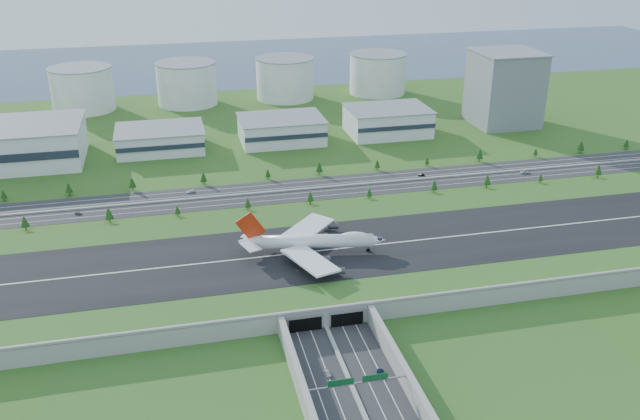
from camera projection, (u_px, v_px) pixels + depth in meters
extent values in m
plane|color=#2B581B|center=(301.00, 269.00, 314.03)|extent=(1200.00, 1200.00, 0.00)
cube|color=gray|center=(301.00, 261.00, 312.41)|extent=(520.00, 100.00, 8.00)
cube|color=#274D1A|center=(301.00, 253.00, 310.76)|extent=(520.00, 100.00, 0.16)
cube|color=black|center=(301.00, 253.00, 310.71)|extent=(520.00, 58.00, 0.12)
cube|color=silver|center=(301.00, 253.00, 310.68)|extent=(520.00, 0.90, 0.02)
cube|color=gray|center=(326.00, 308.00, 266.55)|extent=(520.00, 1.20, 1.20)
cube|color=gray|center=(308.00, 409.00, 219.56)|extent=(2.40, 100.00, 8.00)
cube|color=gray|center=(414.00, 392.00, 227.13)|extent=(2.40, 100.00, 8.00)
cube|color=black|center=(305.00, 324.00, 266.26)|extent=(13.00, 1.20, 6.00)
cube|color=black|center=(347.00, 318.00, 269.79)|extent=(13.00, 1.20, 6.00)
cylinder|color=gray|center=(302.00, 400.00, 224.05)|extent=(0.70, 0.70, 7.00)
cylinder|color=gray|center=(411.00, 384.00, 231.95)|extent=(0.70, 0.70, 7.00)
cube|color=gray|center=(358.00, 383.00, 226.50)|extent=(38.00, 0.50, 0.50)
cube|color=#0C4C23|center=(341.00, 382.00, 224.60)|extent=(9.00, 0.30, 2.40)
cube|color=#0C4C23|center=(375.00, 377.00, 227.10)|extent=(9.00, 0.30, 2.40)
cube|color=#28282B|center=(268.00, 193.00, 398.62)|extent=(560.00, 36.00, 0.12)
cylinder|color=#3D2819|center=(26.00, 228.00, 351.26)|extent=(0.50, 0.50, 2.78)
cone|color=#123D10|center=(25.00, 222.00, 349.82)|extent=(4.32, 4.32, 5.55)
cylinder|color=#3D2819|center=(110.00, 220.00, 359.97)|extent=(0.50, 0.50, 2.94)
cone|color=#123D10|center=(109.00, 214.00, 358.45)|extent=(4.57, 4.57, 5.88)
cylinder|color=#3D2819|center=(178.00, 214.00, 367.55)|extent=(0.50, 0.50, 2.13)
cone|color=#123D10|center=(177.00, 210.00, 366.45)|extent=(3.31, 3.31, 4.26)
cylinder|color=#3D2819|center=(248.00, 208.00, 375.47)|extent=(0.50, 0.50, 2.37)
cone|color=#123D10|center=(248.00, 203.00, 374.24)|extent=(3.69, 3.69, 4.74)
cylinder|color=#3D2819|center=(310.00, 202.00, 382.79)|extent=(0.50, 0.50, 2.62)
cone|color=#123D10|center=(310.00, 196.00, 381.44)|extent=(4.08, 4.08, 5.24)
cylinder|color=#3D2819|center=(369.00, 197.00, 390.12)|extent=(0.50, 0.50, 2.21)
cone|color=#123D10|center=(369.00, 192.00, 388.97)|extent=(3.44, 3.44, 4.42)
cylinder|color=#3D2819|center=(434.00, 190.00, 398.29)|extent=(0.50, 0.50, 2.73)
cone|color=#123D10|center=(434.00, 185.00, 396.88)|extent=(4.25, 4.25, 5.46)
cylinder|color=#3D2819|center=(487.00, 185.00, 405.26)|extent=(0.50, 0.50, 2.95)
cone|color=#123D10|center=(487.00, 180.00, 403.74)|extent=(4.59, 4.59, 5.91)
cylinder|color=#3D2819|center=(540.00, 181.00, 412.81)|extent=(0.50, 0.50, 2.06)
cone|color=#123D10|center=(541.00, 177.00, 411.74)|extent=(3.21, 3.21, 4.12)
cylinder|color=#3D2819|center=(597.00, 175.00, 420.80)|extent=(0.50, 0.50, 3.01)
cone|color=#123D10|center=(598.00, 170.00, 419.25)|extent=(4.68, 4.68, 6.01)
cylinder|color=#3D2819|center=(4.00, 199.00, 386.75)|extent=(0.50, 0.50, 2.34)
cone|color=#123D10|center=(3.00, 194.00, 385.54)|extent=(3.65, 3.65, 4.69)
cylinder|color=#3D2819|center=(70.00, 193.00, 394.08)|extent=(0.50, 0.50, 2.69)
cone|color=#123D10|center=(69.00, 188.00, 392.69)|extent=(4.18, 4.18, 5.38)
cylinder|color=#3D2819|center=(133.00, 188.00, 401.48)|extent=(0.50, 0.50, 2.83)
cone|color=#123D10|center=(132.00, 183.00, 400.02)|extent=(4.40, 4.40, 5.65)
cylinder|color=#3D2819|center=(204.00, 182.00, 410.21)|extent=(0.50, 0.50, 2.68)
cone|color=#123D10|center=(203.00, 177.00, 408.82)|extent=(4.17, 4.17, 5.37)
cylinder|color=#3D2819|center=(268.00, 177.00, 418.48)|extent=(0.50, 0.50, 2.25)
cone|color=#123D10|center=(268.00, 173.00, 417.32)|extent=(3.50, 3.50, 4.50)
cylinder|color=#3D2819|center=(319.00, 173.00, 425.13)|extent=(0.50, 0.50, 2.93)
cone|color=#123D10|center=(319.00, 167.00, 423.62)|extent=(4.56, 4.56, 5.86)
cylinder|color=#3D2819|center=(377.00, 168.00, 433.17)|extent=(0.50, 0.50, 2.39)
cone|color=#123D10|center=(377.00, 164.00, 431.93)|extent=(3.72, 3.72, 4.78)
cylinder|color=#3D2819|center=(427.00, 164.00, 440.30)|extent=(0.50, 0.50, 1.99)
cone|color=#123D10|center=(427.00, 161.00, 439.27)|extent=(3.10, 3.10, 3.98)
cylinder|color=#3D2819|center=(479.00, 159.00, 447.77)|extent=(0.50, 0.50, 3.01)
cone|color=#123D10|center=(480.00, 154.00, 446.21)|extent=(4.69, 4.69, 6.03)
cylinder|color=#3D2819|center=(535.00, 155.00, 456.46)|extent=(0.50, 0.50, 2.04)
cone|color=#123D10|center=(536.00, 152.00, 455.41)|extent=(3.17, 3.17, 4.08)
cylinder|color=#3D2819|center=(581.00, 151.00, 463.41)|extent=(0.50, 0.50, 2.94)
cone|color=#123D10|center=(581.00, 146.00, 461.89)|extent=(4.57, 4.57, 5.88)
cylinder|color=#3D2819|center=(626.00, 148.00, 470.87)|extent=(0.50, 0.50, 2.45)
cone|color=#123D10|center=(627.00, 143.00, 469.61)|extent=(3.81, 3.81, 4.90)
cube|color=silver|center=(160.00, 139.00, 467.75)|extent=(58.00, 42.00, 15.00)
cube|color=silver|center=(281.00, 130.00, 485.03)|extent=(58.00, 42.00, 17.00)
cube|color=silver|center=(388.00, 121.00, 501.26)|extent=(58.00, 42.00, 19.00)
cube|color=slate|center=(504.00, 89.00, 518.20)|extent=(46.00, 46.00, 55.00)
cylinder|color=silver|center=(82.00, 89.00, 558.11)|extent=(50.00, 50.00, 35.00)
cylinder|color=silver|center=(187.00, 84.00, 575.79)|extent=(50.00, 50.00, 35.00)
cylinder|color=silver|center=(285.00, 79.00, 593.47)|extent=(50.00, 50.00, 35.00)
cylinder|color=silver|center=(378.00, 74.00, 611.15)|extent=(50.00, 50.00, 35.00)
cube|color=#364A67|center=(212.00, 63.00, 741.55)|extent=(1200.00, 260.00, 0.06)
cylinder|color=white|center=(313.00, 241.00, 308.87)|extent=(54.83, 16.50, 6.24)
cone|color=white|center=(377.00, 240.00, 309.90)|extent=(8.85, 7.61, 6.24)
cone|color=white|center=(249.00, 242.00, 307.68)|extent=(10.76, 7.98, 6.24)
ellipsoid|color=white|center=(354.00, 236.00, 308.61)|extent=(13.99, 7.30, 3.84)
cube|color=white|center=(310.00, 260.00, 294.03)|extent=(22.38, 31.88, 1.54)
cube|color=white|center=(308.00, 228.00, 324.35)|extent=(29.24, 30.09, 1.54)
cylinder|color=#38383D|center=(325.00, 259.00, 299.59)|extent=(5.54, 3.84, 2.93)
cylinder|color=#38383D|center=(339.00, 271.00, 289.98)|extent=(5.54, 3.84, 2.93)
cylinder|color=#38383D|center=(323.00, 236.00, 320.99)|extent=(5.54, 3.84, 2.93)
cylinder|color=#38383D|center=(333.00, 226.00, 331.00)|extent=(5.54, 3.84, 2.93)
cube|color=white|center=(251.00, 246.00, 301.60)|extent=(9.04, 12.06, 0.59)
cube|color=white|center=(252.00, 234.00, 313.19)|extent=(11.45, 11.94, 0.59)
cube|color=#B3260C|center=(251.00, 227.00, 304.71)|extent=(13.82, 3.50, 14.63)
cylinder|color=black|center=(368.00, 250.00, 311.83)|extent=(1.85, 0.68, 1.85)
cylinder|color=black|center=(305.00, 254.00, 307.95)|extent=(1.85, 0.68, 1.85)
cylinder|color=black|center=(305.00, 248.00, 313.65)|extent=(1.85, 0.68, 1.85)
cylinder|color=black|center=(292.00, 255.00, 307.74)|extent=(1.85, 0.68, 1.85)
cylinder|color=black|center=(292.00, 248.00, 313.45)|extent=(1.85, 0.68, 1.85)
imported|color=silver|center=(328.00, 373.00, 241.62)|extent=(2.25, 4.78, 1.58)
imported|color=#0C193D|center=(380.00, 372.00, 241.93)|extent=(4.15, 5.54, 1.40)
imported|color=slate|center=(78.00, 213.00, 369.54)|extent=(4.21, 2.67, 1.34)
imported|color=black|center=(421.00, 175.00, 423.44)|extent=(4.19, 1.78, 1.34)
imported|color=silver|center=(525.00, 172.00, 427.48)|extent=(6.63, 3.98, 1.72)
imported|color=white|center=(190.00, 191.00, 398.35)|extent=(5.72, 3.88, 1.54)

